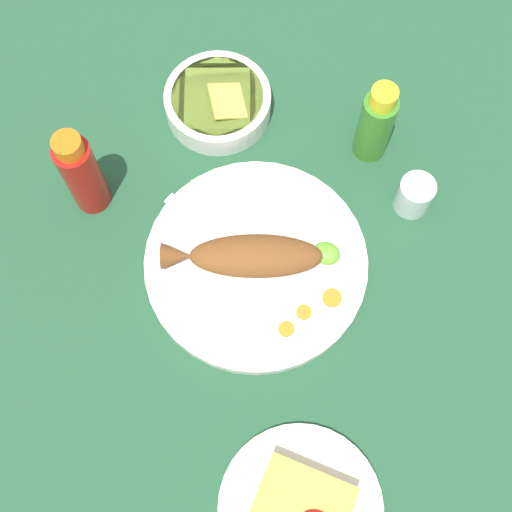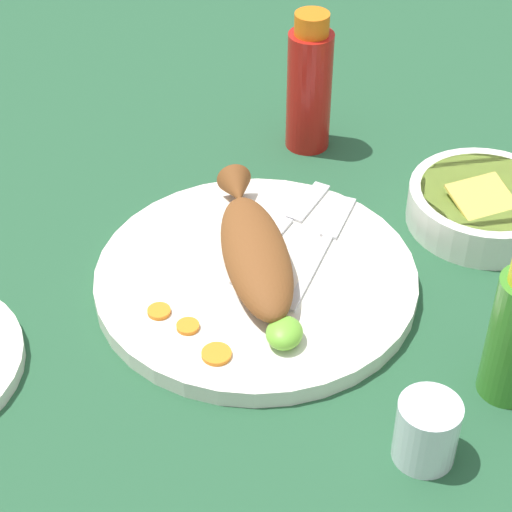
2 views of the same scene
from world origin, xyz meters
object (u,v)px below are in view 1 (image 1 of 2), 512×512
object	(u,v)px
fork_near	(210,230)
guacamole_bowl	(218,102)
hot_sauce_bottle_green	(376,124)
fork_far	(235,211)
hot_sauce_bottle_red	(82,174)
main_plate	(256,263)
salt_cup	(414,197)
fried_fish	(248,256)
side_plate_fries	(300,508)

from	to	relation	value
fork_near	guacamole_bowl	size ratio (longest dim) A/B	1.13
hot_sauce_bottle_green	fork_far	bearing A→B (deg)	-128.36
fork_near	hot_sauce_bottle_green	size ratio (longest dim) A/B	1.21
fork_near	hot_sauce_bottle_red	size ratio (longest dim) A/B	1.10
fork_near	guacamole_bowl	xyz separation A→B (m)	(-0.07, 0.19, 0.00)
main_plate	fork_far	size ratio (longest dim) A/B	1.69
fork_near	fork_far	xyz separation A→B (m)	(0.02, 0.04, 0.00)
salt_cup	guacamole_bowl	xyz separation A→B (m)	(-0.32, 0.04, -0.00)
salt_cup	guacamole_bowl	distance (m)	0.32
main_plate	fried_fish	xyz separation A→B (m)	(-0.01, -0.00, 0.03)
fried_fish	hot_sauce_bottle_green	size ratio (longest dim) A/B	1.48
fork_near	fork_far	bearing A→B (deg)	-101.34
hot_sauce_bottle_green	salt_cup	xyz separation A→B (m)	(0.09, -0.06, -0.04)
fried_fish	salt_cup	xyz separation A→B (m)	(0.18, 0.18, -0.01)
side_plate_fries	hot_sauce_bottle_green	bearing A→B (deg)	99.61
hot_sauce_bottle_green	guacamole_bowl	xyz separation A→B (m)	(-0.23, -0.02, -0.05)
hot_sauce_bottle_red	side_plate_fries	xyz separation A→B (m)	(0.43, -0.29, -0.07)
side_plate_fries	fork_near	bearing A→B (deg)	130.12
main_plate	guacamole_bowl	world-z (taller)	guacamole_bowl
main_plate	hot_sauce_bottle_red	bearing A→B (deg)	178.35
hot_sauce_bottle_red	salt_cup	world-z (taller)	hot_sauce_bottle_red
fried_fish	fork_near	xyz separation A→B (m)	(-0.07, 0.02, -0.02)
main_plate	side_plate_fries	size ratio (longest dim) A/B	1.52
main_plate	side_plate_fries	xyz separation A→B (m)	(0.17, -0.28, -0.00)
fork_far	guacamole_bowl	bearing A→B (deg)	-49.59
fried_fish	side_plate_fries	distance (m)	0.33
fried_fish	hot_sauce_bottle_green	world-z (taller)	hot_sauce_bottle_green
hot_sauce_bottle_red	fork_near	bearing A→B (deg)	3.55
hot_sauce_bottle_green	salt_cup	size ratio (longest dim) A/B	2.55
guacamole_bowl	fork_near	bearing A→B (deg)	-69.78
main_plate	fork_far	xyz separation A→B (m)	(-0.06, 0.06, 0.01)
side_plate_fries	guacamole_bowl	size ratio (longest dim) A/B	1.29
fork_near	fork_far	world-z (taller)	same
fork_far	hot_sauce_bottle_green	xyz separation A→B (m)	(0.14, 0.18, 0.05)
fork_near	guacamole_bowl	bearing A→B (deg)	-53.12
fried_fish	hot_sauce_bottle_green	xyz separation A→B (m)	(0.10, 0.24, 0.03)
fork_far	guacamole_bowl	distance (m)	0.18
fork_near	side_plate_fries	distance (m)	0.39
fried_fish	guacamole_bowl	xyz separation A→B (m)	(-0.14, 0.22, -0.01)
fork_near	hot_sauce_bottle_red	distance (m)	0.19
fried_fish	main_plate	bearing A→B (deg)	-0.00
main_plate	hot_sauce_bottle_green	world-z (taller)	hot_sauce_bottle_green
salt_cup	side_plate_fries	world-z (taller)	salt_cup
main_plate	fork_far	world-z (taller)	fork_far
salt_cup	hot_sauce_bottle_red	bearing A→B (deg)	-159.01
side_plate_fries	fork_far	bearing A→B (deg)	124.21
fork_near	hot_sauce_bottle_green	world-z (taller)	hot_sauce_bottle_green
salt_cup	fork_far	bearing A→B (deg)	-153.37
fork_far	guacamole_bowl	world-z (taller)	guacamole_bowl
salt_cup	main_plate	bearing A→B (deg)	-134.87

